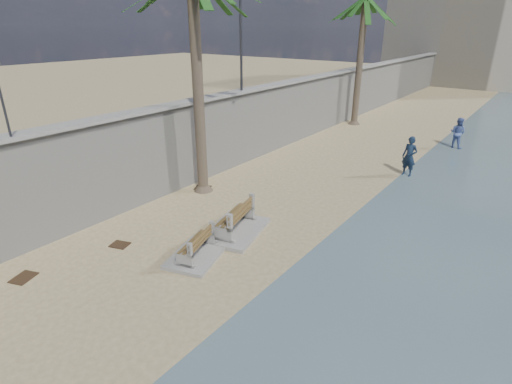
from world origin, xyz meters
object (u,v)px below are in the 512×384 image
Objects in this scene: person_a at (410,154)px; person_b at (458,131)px; bench_near at (196,247)px; palm_back at (366,0)px; bench_far at (235,220)px.

person_a is 1.11× the size of person_b.
person_b is at bearing 78.24° from bench_near.
palm_back is 4.67× the size of person_b.
bench_far is at bearing -78.81° from palm_back.
bench_near is 1.17× the size of person_b.
palm_back is at bearing 137.58° from person_a.
person_a is 6.34m from person_b.
palm_back reaches higher than bench_far.
bench_far is 19.21m from palm_back.
palm_back is at bearing 100.28° from bench_near.
palm_back reaches higher than person_b.
person_b is (3.66, 15.35, 0.52)m from bench_far.
person_a is at bearing 72.23° from bench_far.
bench_near is 0.82× the size of bench_far.
person_a reaches higher than person_b.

